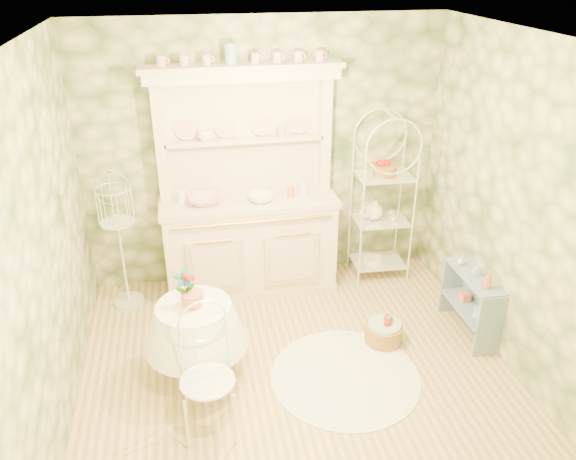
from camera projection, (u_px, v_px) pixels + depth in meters
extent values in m
plane|color=tan|center=(299.00, 379.00, 4.69)|extent=(3.60, 3.60, 0.00)
plane|color=white|center=(303.00, 42.00, 3.48)|extent=(3.60, 3.60, 0.00)
plane|color=beige|center=(40.00, 259.00, 3.78)|extent=(3.60, 3.60, 0.00)
plane|color=beige|center=(526.00, 216.00, 4.39)|extent=(3.60, 3.60, 0.00)
plane|color=beige|center=(264.00, 156.00, 5.66)|extent=(3.60, 3.60, 0.00)
plane|color=beige|center=(385.00, 416.00, 2.50)|extent=(3.60, 3.60, 0.00)
cube|color=#F4E6CB|center=(248.00, 186.00, 5.47)|extent=(1.87, 0.61, 2.29)
cube|color=white|center=(383.00, 196.00, 5.81)|extent=(0.60, 0.44, 1.86)
cube|color=#7289A8|center=(471.00, 304.00, 5.15)|extent=(0.34, 0.72, 0.60)
cylinder|color=white|center=(197.00, 342.00, 4.56)|extent=(0.83, 0.83, 0.71)
cube|color=white|center=(208.00, 386.00, 4.03)|extent=(0.43, 0.43, 0.81)
cube|color=white|center=(119.00, 235.00, 5.36)|extent=(0.41, 0.41, 1.55)
cylinder|color=olive|center=(384.00, 331.00, 5.09)|extent=(0.46, 0.46, 0.23)
cylinder|color=white|center=(345.00, 376.00, 4.71)|extent=(1.56, 1.56, 0.01)
imported|color=white|center=(205.00, 203.00, 5.43)|extent=(0.32, 0.32, 0.08)
imported|color=white|center=(261.00, 200.00, 5.49)|extent=(0.27, 0.27, 0.08)
imported|color=white|center=(205.00, 138.00, 5.34)|extent=(0.17, 0.17, 0.10)
imported|color=white|center=(281.00, 133.00, 5.47)|extent=(0.13, 0.13, 0.10)
imported|color=#3F7238|center=(186.00, 291.00, 4.34)|extent=(0.18, 0.13, 0.32)
imported|color=#CC6A45|center=(488.00, 281.00, 4.78)|extent=(0.07, 0.07, 0.17)
imported|color=#89B4CA|center=(476.00, 271.00, 4.99)|extent=(0.06, 0.06, 0.12)
imported|color=silver|center=(461.00, 261.00, 5.16)|extent=(0.08, 0.08, 0.09)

